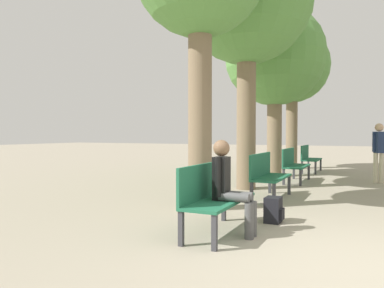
% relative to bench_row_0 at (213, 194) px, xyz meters
% --- Properties ---
extents(ground_plane, '(80.00, 80.00, 0.00)m').
position_rel_bench_row_0_xyz_m(ground_plane, '(1.82, -0.58, -0.54)').
color(ground_plane, gray).
extents(bench_row_0, '(0.52, 1.56, 0.95)m').
position_rel_bench_row_0_xyz_m(bench_row_0, '(0.00, 0.00, 0.00)').
color(bench_row_0, '#1E6042').
rests_on(bench_row_0, ground_plane).
extents(bench_row_1, '(0.52, 1.56, 0.95)m').
position_rel_bench_row_0_xyz_m(bench_row_1, '(0.00, 2.99, 0.00)').
color(bench_row_1, '#1E6042').
rests_on(bench_row_1, ground_plane).
extents(bench_row_2, '(0.52, 1.56, 0.95)m').
position_rel_bench_row_0_xyz_m(bench_row_2, '(0.00, 5.97, 0.00)').
color(bench_row_2, '#1E6042').
rests_on(bench_row_2, ground_plane).
extents(bench_row_3, '(0.52, 1.56, 0.95)m').
position_rel_bench_row_0_xyz_m(bench_row_3, '(0.00, 8.96, 0.00)').
color(bench_row_3, '#1E6042').
rests_on(bench_row_3, ground_plane).
extents(tree_row_1, '(3.20, 3.20, 6.26)m').
position_rel_bench_row_0_xyz_m(tree_row_1, '(-0.80, 4.12, 4.05)').
color(tree_row_1, '#7A664C').
rests_on(tree_row_1, ground_plane).
extents(tree_row_2, '(3.15, 3.15, 5.41)m').
position_rel_bench_row_0_xyz_m(tree_row_2, '(-0.80, 7.13, 3.24)').
color(tree_row_2, '#7A664C').
rests_on(tree_row_2, ground_plane).
extents(tree_row_3, '(2.85, 2.85, 5.41)m').
position_rel_bench_row_0_xyz_m(tree_row_3, '(-0.80, 10.06, 3.39)').
color(tree_row_3, '#7A664C').
rests_on(tree_row_3, ground_plane).
extents(person_seated, '(0.58, 0.33, 1.28)m').
position_rel_bench_row_0_xyz_m(person_seated, '(0.25, -0.01, 0.15)').
color(person_seated, '#4C4C4C').
rests_on(person_seated, ground_plane).
extents(backpack, '(0.27, 0.30, 0.39)m').
position_rel_bench_row_0_xyz_m(backpack, '(0.62, 0.96, -0.35)').
color(backpack, black).
rests_on(backpack, ground_plane).
extents(pedestrian_near, '(0.33, 0.29, 1.64)m').
position_rel_bench_row_0_xyz_m(pedestrian_near, '(2.17, 6.80, 0.40)').
color(pedestrian_near, beige).
rests_on(pedestrian_near, ground_plane).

